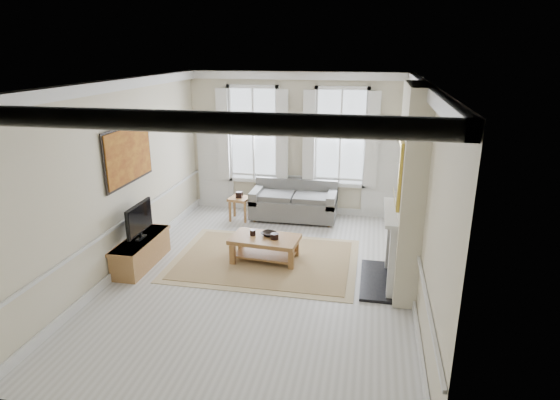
% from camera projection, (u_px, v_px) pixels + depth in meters
% --- Properties ---
extents(floor, '(7.20, 7.20, 0.00)m').
position_uv_depth(floor, '(263.00, 276.00, 8.39)').
color(floor, '#B7B5AD').
rests_on(floor, ground).
extents(ceiling, '(7.20, 7.20, 0.00)m').
position_uv_depth(ceiling, '(260.00, 82.00, 7.33)').
color(ceiling, white).
rests_on(ceiling, back_wall).
extents(back_wall, '(5.20, 0.00, 5.20)m').
position_uv_depth(back_wall, '(296.00, 144.00, 11.22)').
color(back_wall, beige).
rests_on(back_wall, floor).
extents(left_wall, '(0.00, 7.20, 7.20)m').
position_uv_depth(left_wall, '(120.00, 177.00, 8.34)').
color(left_wall, beige).
rests_on(left_wall, floor).
extents(right_wall, '(0.00, 7.20, 7.20)m').
position_uv_depth(right_wall, '(422.00, 194.00, 7.38)').
color(right_wall, beige).
rests_on(right_wall, floor).
extents(window_left, '(1.26, 0.20, 2.20)m').
position_uv_depth(window_left, '(253.00, 135.00, 11.30)').
color(window_left, '#B2BCC6').
rests_on(window_left, back_wall).
extents(window_right, '(1.26, 0.20, 2.20)m').
position_uv_depth(window_right, '(341.00, 138.00, 10.91)').
color(window_right, '#B2BCC6').
rests_on(window_right, back_wall).
extents(door_left, '(0.90, 0.08, 2.30)m').
position_uv_depth(door_left, '(215.00, 163.00, 11.73)').
color(door_left, silver).
rests_on(door_left, floor).
extents(door_right, '(0.90, 0.08, 2.30)m').
position_uv_depth(door_right, '(382.00, 171.00, 10.97)').
color(door_right, silver).
rests_on(door_right, floor).
extents(painting, '(0.05, 1.66, 1.06)m').
position_uv_depth(painting, '(129.00, 155.00, 8.51)').
color(painting, '#C37F21').
rests_on(painting, left_wall).
extents(chimney_breast, '(0.35, 1.70, 3.38)m').
position_uv_depth(chimney_breast, '(410.00, 190.00, 7.60)').
color(chimney_breast, beige).
rests_on(chimney_breast, floor).
extents(hearth, '(0.55, 1.50, 0.05)m').
position_uv_depth(hearth, '(376.00, 280.00, 8.20)').
color(hearth, black).
rests_on(hearth, floor).
extents(fireplace, '(0.21, 1.45, 1.33)m').
position_uv_depth(fireplace, '(391.00, 244.00, 7.94)').
color(fireplace, silver).
rests_on(fireplace, floor).
extents(mirror, '(0.06, 1.26, 1.06)m').
position_uv_depth(mirror, '(398.00, 169.00, 7.53)').
color(mirror, gold).
rests_on(mirror, chimney_breast).
extents(sofa, '(1.99, 0.97, 0.89)m').
position_uv_depth(sofa, '(294.00, 203.00, 11.16)').
color(sofa, '#5A5A58').
rests_on(sofa, floor).
extents(side_table, '(0.51, 0.51, 0.55)m').
position_uv_depth(side_table, '(239.00, 202.00, 11.04)').
color(side_table, olive).
rests_on(side_table, floor).
extents(rug, '(3.50, 2.60, 0.02)m').
position_uv_depth(rug, '(265.00, 260.00, 9.02)').
color(rug, '#A08752').
rests_on(rug, floor).
extents(coffee_table, '(1.34, 0.86, 0.48)m').
position_uv_depth(coffee_table, '(265.00, 241.00, 8.90)').
color(coffee_table, olive).
rests_on(coffee_table, rug).
extents(ceramic_pot_a, '(0.11, 0.11, 0.11)m').
position_uv_depth(ceramic_pot_a, '(253.00, 233.00, 8.95)').
color(ceramic_pot_a, black).
rests_on(ceramic_pot_a, coffee_table).
extents(ceramic_pot_b, '(0.15, 0.15, 0.11)m').
position_uv_depth(ceramic_pot_b, '(275.00, 236.00, 8.77)').
color(ceramic_pot_b, black).
rests_on(ceramic_pot_b, coffee_table).
extents(bowl, '(0.36, 0.36, 0.07)m').
position_uv_depth(bowl, '(269.00, 234.00, 8.95)').
color(bowl, black).
rests_on(bowl, coffee_table).
extents(tv_stand, '(0.48, 1.49, 0.53)m').
position_uv_depth(tv_stand, '(141.00, 252.00, 8.75)').
color(tv_stand, olive).
rests_on(tv_stand, floor).
extents(tv, '(0.08, 0.90, 0.68)m').
position_uv_depth(tv, '(139.00, 219.00, 8.54)').
color(tv, black).
rests_on(tv, tv_stand).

